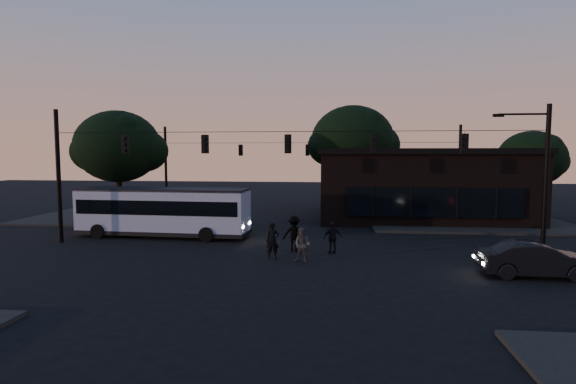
# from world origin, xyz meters

# --- Properties ---
(ground) EXTENTS (120.00, 120.00, 0.00)m
(ground) POSITION_xyz_m (0.00, 0.00, 0.00)
(ground) COLOR black
(ground) RESTS_ON ground
(sidewalk_far_right) EXTENTS (14.00, 10.00, 0.15)m
(sidewalk_far_right) POSITION_xyz_m (12.00, 14.00, 0.07)
(sidewalk_far_right) COLOR black
(sidewalk_far_right) RESTS_ON ground
(sidewalk_far_left) EXTENTS (14.00, 10.00, 0.15)m
(sidewalk_far_left) POSITION_xyz_m (-14.00, 14.00, 0.07)
(sidewalk_far_left) COLOR black
(sidewalk_far_left) RESTS_ON ground
(building) EXTENTS (15.40, 10.41, 5.40)m
(building) POSITION_xyz_m (9.00, 15.97, 2.71)
(building) COLOR black
(building) RESTS_ON ground
(tree_behind) EXTENTS (7.60, 7.60, 9.43)m
(tree_behind) POSITION_xyz_m (4.00, 22.00, 6.19)
(tree_behind) COLOR black
(tree_behind) RESTS_ON ground
(tree_right) EXTENTS (5.20, 5.20, 6.86)m
(tree_right) POSITION_xyz_m (18.00, 18.00, 4.63)
(tree_right) COLOR black
(tree_right) RESTS_ON ground
(tree_left) EXTENTS (6.40, 6.40, 8.30)m
(tree_left) POSITION_xyz_m (-14.00, 13.00, 5.57)
(tree_left) COLOR black
(tree_left) RESTS_ON ground
(signal_rig_near) EXTENTS (26.24, 0.30, 7.50)m
(signal_rig_near) POSITION_xyz_m (0.00, 4.00, 4.45)
(signal_rig_near) COLOR black
(signal_rig_near) RESTS_ON ground
(signal_rig_far) EXTENTS (26.24, 0.30, 7.50)m
(signal_rig_far) POSITION_xyz_m (0.00, 20.00, 4.20)
(signal_rig_far) COLOR black
(signal_rig_far) RESTS_ON ground
(bus) EXTENTS (10.56, 2.94, 2.94)m
(bus) POSITION_xyz_m (-7.89, 6.38, 1.65)
(bus) COLOR #A3ABD0
(bus) RESTS_ON ground
(car) EXTENTS (4.42, 1.59, 1.45)m
(car) POSITION_xyz_m (10.70, -0.67, 0.73)
(car) COLOR black
(car) RESTS_ON ground
(pedestrian_a) EXTENTS (0.73, 0.58, 1.75)m
(pedestrian_a) POSITION_xyz_m (-0.45, 1.29, 0.88)
(pedestrian_a) COLOR black
(pedestrian_a) RESTS_ON ground
(pedestrian_b) EXTENTS (0.94, 0.83, 1.62)m
(pedestrian_b) POSITION_xyz_m (1.01, 0.83, 0.81)
(pedestrian_b) COLOR #474140
(pedestrian_b) RESTS_ON ground
(pedestrian_c) EXTENTS (1.03, 0.69, 1.63)m
(pedestrian_c) POSITION_xyz_m (2.41, 2.79, 0.81)
(pedestrian_c) COLOR black
(pedestrian_c) RESTS_ON ground
(pedestrian_d) EXTENTS (1.20, 0.70, 1.83)m
(pedestrian_d) POSITION_xyz_m (0.42, 3.12, 0.92)
(pedestrian_d) COLOR black
(pedestrian_d) RESTS_ON ground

